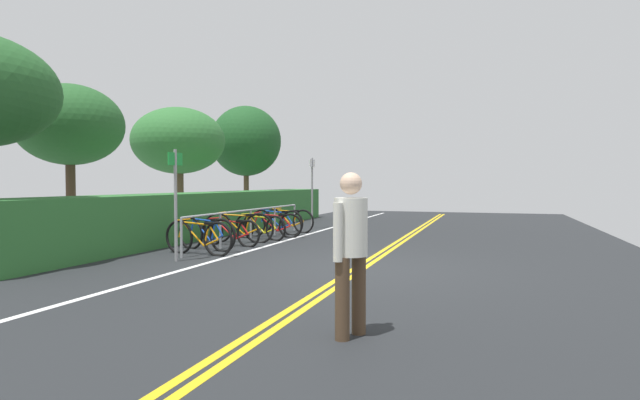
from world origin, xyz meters
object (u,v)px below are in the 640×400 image
at_px(bicycle_3, 239,228).
at_px(bicycle_0, 198,238).
at_px(tree_far_right, 178,141).
at_px(bicycle_2, 230,232).
at_px(pedestrian, 351,243).
at_px(tree_extra, 246,141).
at_px(bicycle_7, 288,220).
at_px(bike_rack, 251,217).
at_px(sign_post_near, 176,194).
at_px(bicycle_4, 260,227).
at_px(sign_post_far, 312,186).
at_px(bicycle_6, 277,222).
at_px(bicycle_1, 206,234).
at_px(bicycle_5, 272,225).
at_px(tree_mid, 70,125).

bearing_deg(bicycle_3, bicycle_0, -174.35).
bearing_deg(tree_far_right, bicycle_3, -128.32).
bearing_deg(bicycle_2, pedestrian, -142.51).
bearing_deg(pedestrian, bicycle_2, 37.49).
distance_m(bicycle_0, tree_extra, 10.03).
bearing_deg(bicycle_0, bicycle_7, 0.52).
distance_m(bike_rack, sign_post_near, 3.54).
relative_size(pedestrian, sign_post_near, 0.75).
distance_m(bicycle_4, pedestrian, 8.68).
distance_m(sign_post_far, tree_extra, 4.77).
bearing_deg(bike_rack, bicycle_6, 1.33).
relative_size(bike_rack, bicycle_4, 3.62).
xyz_separation_m(bicycle_0, bicycle_1, (0.67, 0.21, 0.01)).
relative_size(bicycle_4, sign_post_near, 0.81).
xyz_separation_m(bicycle_0, bicycle_3, (2.18, 0.22, 0.02)).
bearing_deg(bicycle_2, bicycle_4, -3.46).
bearing_deg(bicycle_7, bicycle_5, -175.52).
bearing_deg(pedestrian, tree_mid, 58.80).
bearing_deg(bike_rack, bicycle_5, -7.63).
bearing_deg(sign_post_far, bicycle_0, 178.15).
bearing_deg(bicycle_4, bicycle_6, 4.09).
bearing_deg(bike_rack, bicycle_2, 178.09).
bearing_deg(bicycle_6, bicycle_1, 178.36).
height_order(sign_post_far, tree_far_right, tree_far_right).
distance_m(bicycle_7, tree_extra, 5.90).
bearing_deg(bicycle_1, bike_rack, -4.38).
bearing_deg(bike_rack, bicycle_0, -178.45).
relative_size(bicycle_2, sign_post_near, 0.81).
distance_m(bicycle_2, tree_mid, 4.81).
bearing_deg(tree_extra, bicycle_1, -158.75).
bearing_deg(tree_extra, bike_rack, -152.27).
bearing_deg(bicycle_0, pedestrian, -134.67).
height_order(bicycle_6, sign_post_far, sign_post_far).
bearing_deg(sign_post_near, bicycle_2, 4.48).
relative_size(bicycle_5, bicycle_7, 1.00).
relative_size(bike_rack, bicycle_1, 3.68).
relative_size(bicycle_6, tree_extra, 0.39).
xyz_separation_m(bicycle_0, tree_far_right, (5.13, 3.94, 2.49)).
xyz_separation_m(bicycle_7, tree_mid, (-4.30, 4.04, 2.55)).
relative_size(bike_rack, tree_mid, 1.58).
bearing_deg(bicycle_1, tree_extra, 21.25).
bearing_deg(tree_extra, tree_far_right, 172.81).
height_order(sign_post_near, tree_mid, tree_mid).
bearing_deg(tree_mid, sign_post_near, -111.88).
bearing_deg(bicycle_3, sign_post_far, -5.65).
bearing_deg(bike_rack, sign_post_far, -4.06).
relative_size(bicycle_4, sign_post_far, 0.74).
relative_size(bicycle_6, tree_far_right, 0.45).
bearing_deg(bicycle_0, bicycle_4, 0.29).
bearing_deg(bicycle_7, pedestrian, -154.56).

